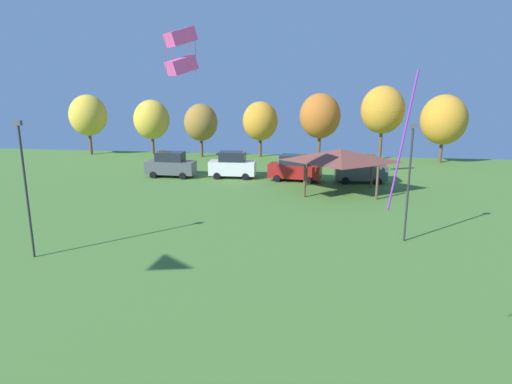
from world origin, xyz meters
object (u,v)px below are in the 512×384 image
object	(u,v)px
park_pavilion	(341,155)
treeline_tree_5	(383,110)
parked_car_third_from_left	(295,168)
treeline_tree_0	(88,115)
treeline_tree_4	(320,116)
light_post_0	(25,183)
light_post_1	(409,177)
parked_car_rightmost_in_row	(361,169)
treeline_tree_1	(152,120)
treeline_tree_3	(260,121)
parked_car_leftmost	(171,165)
treeline_tree_6	(444,120)
treeline_tree_2	(201,122)
parked_car_second_from_left	(232,165)
kite_flying_2	(181,51)

from	to	relation	value
park_pavilion	treeline_tree_5	size ratio (longest dim) A/B	0.86
parked_car_third_from_left	treeline_tree_0	world-z (taller)	treeline_tree_0
treeline_tree_4	treeline_tree_5	size ratio (longest dim) A/B	0.90
parked_car_third_from_left	light_post_0	bearing A→B (deg)	-113.75
park_pavilion	light_post_1	world-z (taller)	light_post_1
parked_car_rightmost_in_row	treeline_tree_1	distance (m)	27.92
treeline_tree_4	treeline_tree_5	xyz separation A→B (m)	(7.11, 0.45, 0.73)
light_post_1	treeline_tree_5	xyz separation A→B (m)	(2.01, 28.70, 1.91)
parked_car_third_from_left	treeline_tree_5	xyz separation A→B (m)	(9.22, 13.38, 4.51)
park_pavilion	treeline_tree_3	distance (m)	19.07
parked_car_leftmost	treeline_tree_6	xyz separation A→B (m)	(27.48, 11.80, 3.58)
treeline_tree_2	treeline_tree_3	size ratio (longest dim) A/B	0.96
parked_car_second_from_left	treeline_tree_1	xyz separation A→B (m)	(-12.59, 12.81, 3.05)
treeline_tree_2	light_post_1	bearing A→B (deg)	-54.96
treeline_tree_4	kite_flying_2	bearing A→B (deg)	-107.14
parked_car_rightmost_in_row	parked_car_second_from_left	bearing A→B (deg)	174.68
parked_car_third_from_left	parked_car_leftmost	bearing A→B (deg)	-172.53
parked_car_second_from_left	light_post_0	size ratio (longest dim) A/B	0.61
parked_car_rightmost_in_row	park_pavilion	xyz separation A→B (m)	(-2.03, -3.92, 1.86)
park_pavilion	light_post_0	size ratio (longest dim) A/B	1.01
parked_car_third_from_left	treeline_tree_4	world-z (taller)	treeline_tree_4
parked_car_third_from_left	treeline_tree_2	world-z (taller)	treeline_tree_2
parked_car_second_from_left	park_pavilion	xyz separation A→B (m)	(9.82, -4.27, 1.86)
parked_car_third_from_left	treeline_tree_5	distance (m)	16.86
parked_car_rightmost_in_row	light_post_1	xyz separation A→B (m)	(1.28, -15.39, 2.55)
light_post_0	treeline_tree_0	distance (m)	35.05
parked_car_leftmost	light_post_1	distance (m)	24.59
kite_flying_2	parked_car_leftmost	world-z (taller)	kite_flying_2
treeline_tree_0	light_post_0	bearing A→B (deg)	-67.29
parked_car_second_from_left	parked_car_third_from_left	xyz separation A→B (m)	(5.92, -0.42, -0.05)
parked_car_leftmost	treeline_tree_3	xyz separation A→B (m)	(6.92, 13.00, 3.08)
kite_flying_2	parked_car_third_from_left	bearing A→B (deg)	66.07
parked_car_second_from_left	treeline_tree_3	distance (m)	12.99
treeline_tree_1	treeline_tree_5	xyz separation A→B (m)	(27.74, 0.16, 1.41)
parked_car_leftmost	treeline_tree_0	xyz separation A→B (m)	(-14.18, 11.73, 3.63)
kite_flying_2	light_post_1	xyz separation A→B (m)	(13.37, -1.43, -6.93)
treeline_tree_0	light_post_1	bearing A→B (deg)	-39.15
parked_car_leftmost	treeline_tree_0	bearing A→B (deg)	142.33
treeline_tree_3	treeline_tree_6	distance (m)	20.60
parked_car_rightmost_in_row	park_pavilion	bearing A→B (deg)	-121.02
light_post_0	treeline_tree_6	size ratio (longest dim) A/B	0.95
parked_car_leftmost	parked_car_second_from_left	bearing A→B (deg)	5.90
treeline_tree_1	treeline_tree_5	size ratio (longest dim) A/B	0.79
parked_car_leftmost	treeline_tree_4	world-z (taller)	treeline_tree_4
treeline_tree_0	treeline_tree_1	world-z (taller)	treeline_tree_0
treeline_tree_3	parked_car_second_from_left	bearing A→B (deg)	-94.52
light_post_0	parked_car_rightmost_in_row	bearing A→B (deg)	48.28
parked_car_third_from_left	treeline_tree_3	world-z (taller)	treeline_tree_3
treeline_tree_5	parked_car_second_from_left	bearing A→B (deg)	-139.44
treeline_tree_0	treeline_tree_5	xyz separation A→B (m)	(35.24, 1.65, 0.87)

